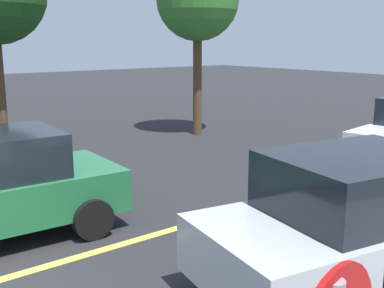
{
  "coord_description": "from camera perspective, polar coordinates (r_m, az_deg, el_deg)",
  "views": [
    {
      "loc": [
        -0.81,
        -5.95,
        3.01
      ],
      "look_at": [
        4.2,
        0.48,
        1.24
      ],
      "focal_mm": 44.72,
      "sensor_mm": 36.0,
      "label": 1
    }
  ],
  "objects": [
    {
      "name": "car_silver_mid_road",
      "position": [
        6.31,
        20.15,
        -8.59
      ],
      "size": [
        4.68,
        2.65,
        1.71
      ],
      "color": "#B7BABF",
      "rests_on": "ground_plane"
    },
    {
      "name": "lane_marking_centre",
      "position": [
        7.68,
        -4.95,
        -10.87
      ],
      "size": [
        28.0,
        0.16,
        0.01
      ],
      "primitive_type": "cube",
      "color": "#E0D14C"
    },
    {
      "name": "tree_left_verge",
      "position": [
        15.5,
        0.67,
        16.77
      ],
      "size": [
        2.59,
        2.59,
        5.58
      ],
      "color": "#513823",
      "rests_on": "ground_plane"
    }
  ]
}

